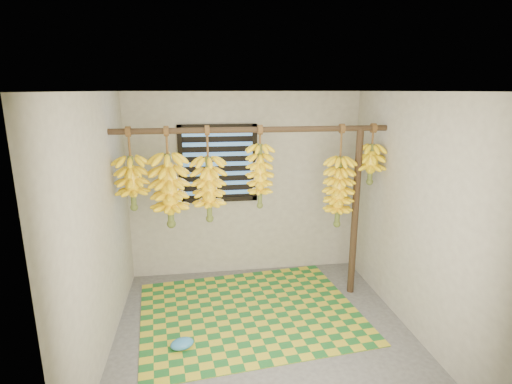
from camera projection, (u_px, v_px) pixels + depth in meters
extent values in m
cube|color=#494949|center=(264.00, 333.00, 4.09)|extent=(3.00, 3.00, 0.01)
cube|color=silver|center=(265.00, 91.00, 3.49)|extent=(3.00, 3.00, 0.01)
cube|color=gray|center=(245.00, 185.00, 5.23)|extent=(3.00, 0.01, 2.40)
cube|color=gray|center=(99.00, 229.00, 3.58)|extent=(0.01, 3.00, 2.40)
cube|color=gray|center=(412.00, 214.00, 4.00)|extent=(0.01, 3.00, 2.40)
cube|color=black|center=(218.00, 164.00, 5.08)|extent=(1.00, 0.04, 1.00)
cylinder|color=#3C2B19|center=(254.00, 130.00, 4.26)|extent=(3.00, 0.06, 0.06)
cylinder|color=#3C2B19|center=(355.00, 214.00, 4.68)|extent=(0.08, 0.08, 2.00)
cube|color=#1C6126|center=(250.00, 312.00, 4.46)|extent=(2.55, 2.13, 0.01)
ellipsoid|color=teal|center=(182.00, 344.00, 3.81)|extent=(0.27, 0.23, 0.09)
cylinder|color=brown|center=(129.00, 144.00, 4.11)|extent=(0.02, 0.02, 0.31)
cylinder|color=#4C5923|center=(132.00, 181.00, 4.21)|extent=(0.06, 0.06, 0.54)
cylinder|color=brown|center=(167.00, 142.00, 4.16)|extent=(0.02, 0.02, 0.30)
cylinder|color=#4C5923|center=(169.00, 189.00, 4.28)|extent=(0.07, 0.07, 0.76)
cylinder|color=brown|center=(207.00, 144.00, 4.23)|extent=(0.02, 0.02, 0.34)
cylinder|color=#4C5923|center=(209.00, 187.00, 4.34)|extent=(0.06, 0.06, 0.68)
cylinder|color=brown|center=(260.00, 137.00, 4.29)|extent=(0.02, 0.02, 0.21)
cylinder|color=#4C5923|center=(260.00, 174.00, 4.39)|extent=(0.05, 0.05, 0.67)
cylinder|color=brown|center=(341.00, 143.00, 4.44)|extent=(0.02, 0.02, 0.38)
cylinder|color=#4C5923|center=(339.00, 190.00, 4.58)|extent=(0.06, 0.06, 0.78)
cylinder|color=brown|center=(373.00, 136.00, 4.48)|extent=(0.02, 0.02, 0.24)
cylinder|color=#4C5923|center=(371.00, 162.00, 4.55)|extent=(0.06, 0.06, 0.42)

